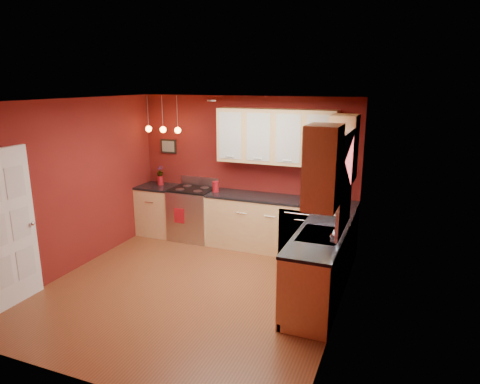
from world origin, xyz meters
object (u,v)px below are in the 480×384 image
at_px(gas_range, 193,213).
at_px(coffee_maker, 334,194).
at_px(sink, 320,236).
at_px(soap_pump, 333,237).
at_px(red_canister, 216,187).

bearing_deg(gas_range, coffee_maker, 3.28).
distance_m(sink, coffee_maker, 1.65).
xyz_separation_m(sink, soap_pump, (0.21, -0.25, 0.11)).
xyz_separation_m(red_canister, coffee_maker, (2.05, 0.16, 0.02)).
distance_m(gas_range, coffee_maker, 2.59).
height_order(red_canister, soap_pump, red_canister).
xyz_separation_m(gas_range, red_canister, (0.47, -0.02, 0.55)).
bearing_deg(gas_range, soap_pump, -31.73).
bearing_deg(coffee_maker, sink, -96.08).
bearing_deg(soap_pump, coffee_maker, 99.30).
distance_m(sink, soap_pump, 0.34).
bearing_deg(sink, coffee_maker, 93.53).
distance_m(red_canister, coffee_maker, 2.06).
distance_m(gas_range, red_canister, 0.73).
bearing_deg(coffee_maker, soap_pump, -90.32).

